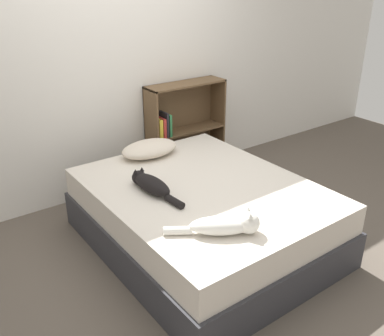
# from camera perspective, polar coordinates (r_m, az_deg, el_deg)

# --- Properties ---
(ground_plane) EXTENTS (8.00, 8.00, 0.00)m
(ground_plane) POSITION_cam_1_polar(r_m,az_deg,el_deg) (3.57, 1.39, -9.96)
(ground_plane) COLOR brown
(wall_back) EXTENTS (8.00, 0.06, 2.50)m
(wall_back) POSITION_cam_1_polar(r_m,az_deg,el_deg) (4.16, -10.17, 13.50)
(wall_back) COLOR white
(wall_back) RESTS_ON ground_plane
(bed) EXTENTS (1.53, 1.92, 0.53)m
(bed) POSITION_cam_1_polar(r_m,az_deg,el_deg) (3.43, 1.44, -6.39)
(bed) COLOR #333338
(bed) RESTS_ON ground_plane
(pillow) EXTENTS (0.53, 0.33, 0.13)m
(pillow) POSITION_cam_1_polar(r_m,az_deg,el_deg) (3.84, -5.69, 2.59)
(pillow) COLOR beige
(pillow) RESTS_ON bed
(cat_light) EXTENTS (0.53, 0.40, 0.16)m
(cat_light) POSITION_cam_1_polar(r_m,az_deg,el_deg) (2.71, 4.67, -7.58)
(cat_light) COLOR white
(cat_light) RESTS_ON bed
(cat_dark) EXTENTS (0.18, 0.58, 0.14)m
(cat_dark) POSITION_cam_1_polar(r_m,az_deg,el_deg) (3.22, -5.51, -2.16)
(cat_dark) COLOR black
(cat_dark) RESTS_ON bed
(bookshelf) EXTENTS (0.87, 0.26, 1.01)m
(bookshelf) POSITION_cam_1_polar(r_m,az_deg,el_deg) (4.57, -1.41, 5.30)
(bookshelf) COLOR brown
(bookshelf) RESTS_ON ground_plane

